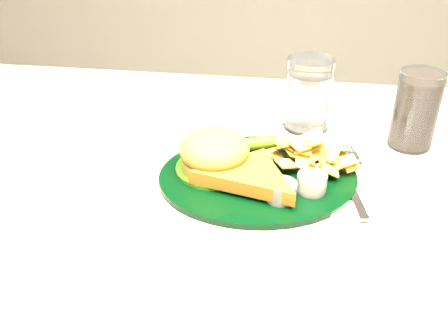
# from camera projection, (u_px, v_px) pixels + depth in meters

# --- Properties ---
(dinner_plate) EXTENTS (0.33, 0.29, 0.06)m
(dinner_plate) POSITION_uv_depth(u_px,v_px,m) (259.00, 161.00, 0.70)
(dinner_plate) COLOR black
(dinner_plate) RESTS_ON table
(water_glass) EXTENTS (0.10, 0.10, 0.12)m
(water_glass) POSITION_uv_depth(u_px,v_px,m) (308.00, 94.00, 0.83)
(water_glass) COLOR white
(water_glass) RESTS_ON table
(cola_glass) EXTENTS (0.08, 0.08, 0.13)m
(cola_glass) POSITION_uv_depth(u_px,v_px,m) (416.00, 110.00, 0.78)
(cola_glass) COLOR black
(cola_glass) RESTS_ON table
(fork_napkin) EXTENTS (0.16, 0.20, 0.01)m
(fork_napkin) POSITION_uv_depth(u_px,v_px,m) (351.00, 187.00, 0.69)
(fork_napkin) COLOR white
(fork_napkin) RESTS_ON table
(wrapped_straw) EXTENTS (0.23, 0.17, 0.01)m
(wrapped_straw) POSITION_uv_depth(u_px,v_px,m) (231.00, 131.00, 0.85)
(wrapped_straw) COLOR white
(wrapped_straw) RESTS_ON table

